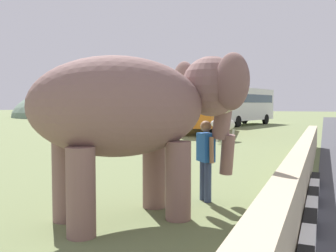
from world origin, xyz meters
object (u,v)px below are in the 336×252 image
at_px(elephant, 141,109).
at_px(person_handler, 206,156).
at_px(bus_white, 241,103).
at_px(bus_orange, 200,103).
at_px(cow_near, 225,125).

distance_m(elephant, person_handler, 1.92).
distance_m(elephant, bus_white, 30.18).
relative_size(person_handler, bus_white, 0.17).
bearing_deg(bus_white, bus_orange, 174.98).
bearing_deg(cow_near, elephant, -171.87).
xyz_separation_m(person_handler, bus_orange, (18.30, 6.01, 1.15)).
relative_size(person_handler, cow_near, 0.88).
distance_m(bus_orange, cow_near, 7.03).
bearing_deg(bus_orange, bus_white, -5.02).
bearing_deg(person_handler, bus_orange, 18.17).
bearing_deg(elephant, person_handler, -25.87).
height_order(elephant, person_handler, elephant).
bearing_deg(elephant, cow_near, 8.13).
height_order(elephant, bus_white, bus_white).
height_order(bus_orange, bus_white, same).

